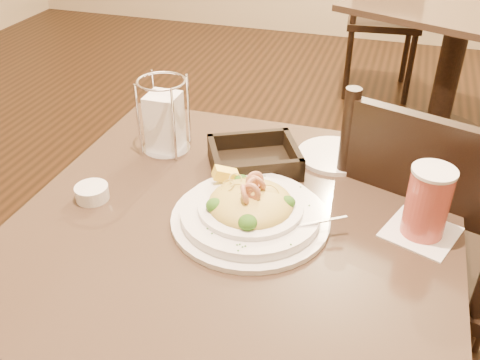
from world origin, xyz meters
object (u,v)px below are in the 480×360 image
(dining_chair_far, at_px, (385,14))
(bread_basket, at_px, (254,160))
(pasta_bowl, at_px, (250,209))
(butter_ramekin, at_px, (92,193))
(dining_chair_near, at_px, (421,245))
(side_plate, at_px, (334,155))
(drink_glass, at_px, (428,203))
(main_table, at_px, (237,296))
(napkin_caddy, at_px, (164,121))
(background_table, at_px, (454,48))

(dining_chair_far, xyz_separation_m, bread_basket, (-0.15, -2.23, 0.24))
(pasta_bowl, distance_m, butter_ramekin, 0.35)
(dining_chair_far, bearing_deg, pasta_bowl, 81.74)
(dining_chair_near, relative_size, side_plate, 5.13)
(pasta_bowl, xyz_separation_m, butter_ramekin, (-0.35, -0.03, -0.01))
(drink_glass, xyz_separation_m, bread_basket, (-0.39, 0.14, -0.05))
(dining_chair_near, height_order, pasta_bowl, dining_chair_near)
(side_plate, bearing_deg, bread_basket, -148.86)
(butter_ramekin, bearing_deg, main_table, 5.48)
(drink_glass, distance_m, napkin_caddy, 0.64)
(background_table, distance_m, pasta_bowl, 2.03)
(drink_glass, distance_m, butter_ramekin, 0.70)
(main_table, distance_m, background_table, 2.01)
(main_table, relative_size, drink_glass, 5.32)
(background_table, relative_size, pasta_bowl, 3.32)
(drink_glass, height_order, butter_ramekin, drink_glass)
(pasta_bowl, xyz_separation_m, bread_basket, (-0.05, 0.21, -0.01))
(pasta_bowl, height_order, drink_glass, drink_glass)
(drink_glass, bearing_deg, bread_basket, 160.25)
(main_table, xyz_separation_m, bread_basket, (-0.02, 0.20, 0.25))
(pasta_bowl, bearing_deg, dining_chair_far, 87.60)
(background_table, distance_m, butter_ramekin, 2.16)
(dining_chair_near, height_order, butter_ramekin, dining_chair_near)
(napkin_caddy, relative_size, side_plate, 1.04)
(butter_ramekin, bearing_deg, dining_chair_far, 79.58)
(drink_glass, relative_size, butter_ramekin, 2.34)
(bread_basket, relative_size, napkin_caddy, 1.36)
(side_plate, bearing_deg, butter_ramekin, -144.59)
(pasta_bowl, bearing_deg, drink_glass, 11.07)
(napkin_caddy, bearing_deg, drink_glass, -14.13)
(dining_chair_near, xyz_separation_m, pasta_bowl, (-0.37, -0.32, 0.25))
(background_table, bearing_deg, dining_chair_far, 127.77)
(dining_chair_far, distance_m, bread_basket, 2.25)
(dining_chair_far, bearing_deg, background_table, 121.91)
(drink_glass, bearing_deg, pasta_bowl, -168.93)
(background_table, relative_size, napkin_caddy, 6.25)
(side_plate, bearing_deg, background_table, 77.73)
(dining_chair_far, bearing_deg, bread_basket, 80.20)
(dining_chair_near, xyz_separation_m, napkin_caddy, (-0.65, -0.09, 0.30))
(dining_chair_near, bearing_deg, main_table, 56.42)
(dining_chair_far, bearing_deg, drink_glass, 89.77)
(dining_chair_near, relative_size, bread_basket, 3.63)
(pasta_bowl, height_order, bread_basket, pasta_bowl)
(dining_chair_near, distance_m, dining_chair_far, 2.14)
(dining_chair_far, height_order, drink_glass, dining_chair_far)
(drink_glass, xyz_separation_m, butter_ramekin, (-0.69, -0.09, -0.06))
(main_table, bearing_deg, drink_glass, 9.50)
(pasta_bowl, bearing_deg, napkin_caddy, 142.16)
(background_table, relative_size, dining_chair_near, 1.27)
(background_table, height_order, dining_chair_near, dining_chair_near)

